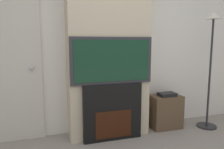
{
  "coord_description": "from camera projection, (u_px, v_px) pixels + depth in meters",
  "views": [
    {
      "loc": [
        -0.86,
        -1.09,
        1.32
      ],
      "look_at": [
        0.0,
        1.62,
        0.89
      ],
      "focal_mm": 35.0,
      "sensor_mm": 36.0,
      "label": 1
    }
  ],
  "objects": [
    {
      "name": "wall_back",
      "position": [
        104.0,
        40.0,
        3.2
      ],
      "size": [
        6.0,
        0.06,
        2.7
      ],
      "color": "silver",
      "rests_on": "ground_plane"
    },
    {
      "name": "entry_door",
      "position": [
        7.0,
        65.0,
        2.8
      ],
      "size": [
        0.86,
        0.09,
        2.05
      ],
      "color": "beige",
      "rests_on": "ground_plane"
    },
    {
      "name": "floor_lamp",
      "position": [
        211.0,
        57.0,
        3.27
      ],
      "size": [
        0.3,
        0.3,
        1.75
      ],
      "color": "#262628",
      "rests_on": "ground_plane"
    },
    {
      "name": "chimney_breast",
      "position": [
        108.0,
        40.0,
        2.99
      ],
      "size": [
        1.11,
        0.38,
        2.7
      ],
      "color": "beige",
      "rests_on": "ground_plane"
    },
    {
      "name": "television",
      "position": [
        112.0,
        61.0,
        2.85
      ],
      "size": [
        1.1,
        0.07,
        0.61
      ],
      "color": "#2D2D33",
      "rests_on": "fireplace"
    },
    {
      "name": "fireplace",
      "position": [
        112.0,
        112.0,
        2.95
      ],
      "size": [
        0.8,
        0.15,
        0.77
      ],
      "color": "black",
      "rests_on": "ground_plane"
    },
    {
      "name": "media_stand",
      "position": [
        165.0,
        111.0,
        3.38
      ],
      "size": [
        0.47,
        0.31,
        0.56
      ],
      "color": "brown",
      "rests_on": "ground_plane"
    }
  ]
}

